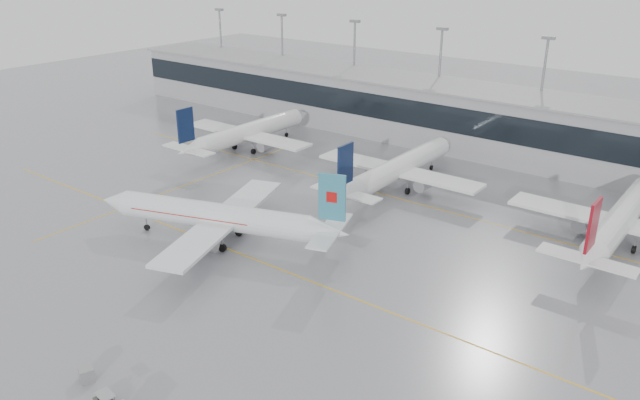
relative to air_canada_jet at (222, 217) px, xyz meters
The scene contains 13 objects.
ground 9.59m from the air_canada_jet, ahead, with size 320.00×320.00×0.00m, color gray.
taxi_line_main 9.58m from the air_canada_jet, ahead, with size 120.00×0.25×0.01m, color gold.
taxi_line_north 30.44m from the air_canada_jet, 73.21° to the left, with size 120.00×0.25×0.01m, color gold.
taxi_line_cross 25.70m from the air_canada_jet, 146.82° to the left, with size 0.25×60.00×0.01m, color gold.
terminal 61.57m from the air_canada_jet, 81.85° to the left, with size 180.00×15.00×12.00m, color #959598.
terminal_glass 54.20m from the air_canada_jet, 80.71° to the left, with size 180.00×0.20×5.00m, color black.
terminal_roof 62.10m from the air_canada_jet, 81.85° to the left, with size 182.00×16.00×0.40m, color gray.
light_masts 68.15m from the air_canada_jet, 82.57° to the left, with size 156.40×1.00×22.60m.
air_canada_jet is the anchor object (origin of this frame).
parked_jet_b 41.87m from the air_canada_jet, 128.87° to the left, with size 29.64×36.96×11.72m.
parked_jet_c 33.75m from the air_canada_jet, 75.02° to the left, with size 29.64×36.96×11.72m.
parked_jet_d 54.54m from the air_canada_jet, 36.71° to the left, with size 29.64×36.96×11.72m.
gse_unit 31.17m from the air_canada_jet, 68.81° to the right, with size 1.40×1.30×1.40m, color gray.
Camera 1 is at (49.75, -52.76, 38.73)m, focal length 35.00 mm.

